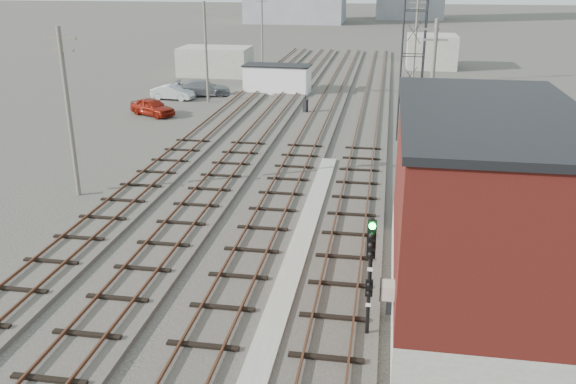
% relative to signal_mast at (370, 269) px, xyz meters
% --- Properties ---
extents(ground, '(320.00, 320.00, 0.00)m').
position_rel_signal_mast_xyz_m(ground, '(-3.70, 51.35, -2.60)').
color(ground, '#282621').
rests_on(ground, ground).
extents(track_right, '(3.20, 90.00, 0.39)m').
position_rel_signal_mast_xyz_m(track_right, '(-1.20, 30.35, -2.50)').
color(track_right, '#332D28').
rests_on(track_right, ground).
extents(track_mid_right, '(3.20, 90.00, 0.39)m').
position_rel_signal_mast_xyz_m(track_mid_right, '(-5.20, 30.35, -2.50)').
color(track_mid_right, '#332D28').
rests_on(track_mid_right, ground).
extents(track_mid_left, '(3.20, 90.00, 0.39)m').
position_rel_signal_mast_xyz_m(track_mid_left, '(-9.20, 30.35, -2.50)').
color(track_mid_left, '#332D28').
rests_on(track_mid_left, ground).
extents(track_left, '(3.20, 90.00, 0.39)m').
position_rel_signal_mast_xyz_m(track_left, '(-13.20, 30.35, -2.50)').
color(track_left, '#332D28').
rests_on(track_left, ground).
extents(platform_curb, '(0.90, 28.00, 0.26)m').
position_rel_signal_mast_xyz_m(platform_curb, '(-3.20, 5.35, -2.47)').
color(platform_curb, gray).
rests_on(platform_curb, ground).
extents(brick_building, '(6.54, 12.20, 7.22)m').
position_rel_signal_mast_xyz_m(brick_building, '(3.80, 3.35, 1.03)').
color(brick_building, gray).
rests_on(brick_building, ground).
extents(lattice_tower, '(1.60, 1.60, 15.00)m').
position_rel_signal_mast_xyz_m(lattice_tower, '(1.80, 26.35, 4.90)').
color(lattice_tower, black).
rests_on(lattice_tower, ground).
extents(utility_pole_left_a, '(1.80, 0.24, 9.00)m').
position_rel_signal_mast_xyz_m(utility_pole_left_a, '(-16.20, 11.35, 2.19)').
color(utility_pole_left_a, '#595147').
rests_on(utility_pole_left_a, ground).
extents(utility_pole_left_b, '(1.80, 0.24, 9.00)m').
position_rel_signal_mast_xyz_m(utility_pole_left_b, '(-16.20, 36.35, 2.19)').
color(utility_pole_left_b, '#595147').
rests_on(utility_pole_left_b, ground).
extents(utility_pole_left_c, '(1.80, 0.24, 9.00)m').
position_rel_signal_mast_xyz_m(utility_pole_left_c, '(-16.20, 61.35, 2.19)').
color(utility_pole_left_c, '#595147').
rests_on(utility_pole_left_c, ground).
extents(utility_pole_right_a, '(1.80, 0.24, 9.00)m').
position_rel_signal_mast_xyz_m(utility_pole_right_a, '(2.80, 19.35, 2.19)').
color(utility_pole_right_a, '#595147').
rests_on(utility_pole_right_a, ground).
extents(utility_pole_right_b, '(1.80, 0.24, 9.00)m').
position_rel_signal_mast_xyz_m(utility_pole_right_b, '(2.80, 49.35, 2.19)').
color(utility_pole_right_b, '#595147').
rests_on(utility_pole_right_b, ground).
extents(shed_left, '(8.00, 5.00, 3.20)m').
position_rel_signal_mast_xyz_m(shed_left, '(-19.70, 51.35, -1.00)').
color(shed_left, gray).
rests_on(shed_left, ground).
extents(shed_right, '(6.00, 6.00, 4.00)m').
position_rel_signal_mast_xyz_m(shed_right, '(5.30, 61.35, -0.60)').
color(shed_right, gray).
rests_on(shed_right, ground).
extents(signal_mast, '(0.40, 0.42, 4.36)m').
position_rel_signal_mast_xyz_m(signal_mast, '(0.00, 0.00, 0.00)').
color(signal_mast, gray).
rests_on(signal_mast, ground).
extents(switch_stand, '(0.45, 0.45, 1.49)m').
position_rel_signal_mast_xyz_m(switch_stand, '(-6.61, 32.94, -1.90)').
color(switch_stand, black).
rests_on(switch_stand, ground).
extents(site_trailer, '(6.73, 3.16, 2.79)m').
position_rel_signal_mast_xyz_m(site_trailer, '(-10.69, 41.97, -1.20)').
color(site_trailer, white).
rests_on(site_trailer, ground).
extents(car_red, '(4.57, 3.51, 1.45)m').
position_rel_signal_mast_xyz_m(car_red, '(-19.29, 30.37, -1.88)').
color(car_red, maroon).
rests_on(car_red, ground).
extents(car_silver, '(4.22, 1.88, 1.35)m').
position_rel_signal_mast_xyz_m(car_silver, '(-19.85, 37.02, -1.93)').
color(car_silver, '#AFB3B7').
rests_on(car_silver, ground).
extents(car_grey, '(5.57, 3.27, 1.51)m').
position_rel_signal_mast_xyz_m(car_grey, '(-17.53, 39.31, -1.85)').
color(car_grey, slate).
rests_on(car_grey, ground).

